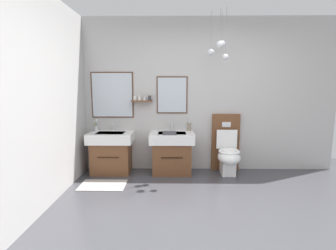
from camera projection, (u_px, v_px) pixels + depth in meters
ground_plane at (229, 234)px, 2.68m from camera, size 5.69×5.40×0.10m
wall_back at (205, 95)px, 4.49m from camera, size 4.49×0.64×2.63m
wall_left at (11, 103)px, 2.51m from camera, size 0.12×4.20×2.63m
bath_mat at (103, 185)px, 3.85m from camera, size 0.68×0.44×0.01m
vanity_sink_left at (111, 151)px, 4.39m from camera, size 0.75×0.51×0.70m
tap_on_left_sink at (113, 127)px, 4.51m from camera, size 0.03×0.13×0.11m
vanity_sink_right at (172, 151)px, 4.38m from camera, size 0.75×0.51×0.70m
tap_on_right_sink at (172, 127)px, 4.50m from camera, size 0.03×0.13×0.11m
toilet at (227, 151)px, 4.37m from camera, size 0.48×0.62×1.00m
toothbrush_cup at (96, 127)px, 4.51m from camera, size 0.07×0.07×0.21m
soap_dispenser at (189, 127)px, 4.49m from camera, size 0.06×0.06×0.18m
folded_hand_towel at (170, 133)px, 4.17m from camera, size 0.22×0.16×0.04m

